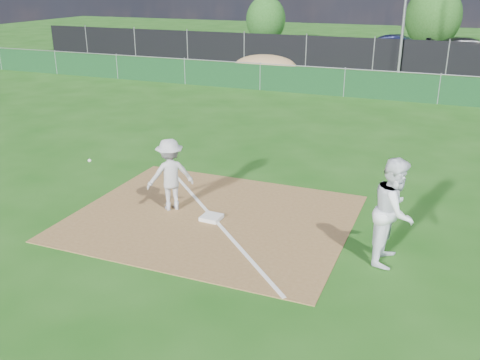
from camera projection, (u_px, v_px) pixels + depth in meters
name	position (u px, v px, depth m)	size (l,w,h in m)	color
ground	(315.00, 123.00, 19.71)	(90.00, 90.00, 0.00)	#184D10
infield_dirt	(212.00, 217.00, 11.91)	(6.00, 5.00, 0.02)	brown
foul_line	(212.00, 217.00, 11.91)	(0.08, 7.00, 0.01)	white
green_fence	(344.00, 83.00, 23.82)	(44.00, 0.05, 1.20)	#0E3517
dirt_mound	(265.00, 66.00, 28.62)	(3.38, 2.60, 1.17)	#A07B4D
black_fence	(374.00, 54.00, 30.65)	(46.00, 0.04, 1.80)	black
parking_lot	(384.00, 59.00, 35.29)	(46.00, 9.00, 0.01)	black
first_base	(211.00, 217.00, 11.78)	(0.42, 0.42, 0.09)	white
play_at_first	(170.00, 175.00, 12.06)	(2.61, 1.18, 1.66)	silver
runner	(394.00, 211.00, 9.77)	(0.99, 0.77, 2.04)	white
car_left	(323.00, 45.00, 36.36)	(1.62, 4.02, 1.37)	#A3A5AB
car_mid	(400.00, 47.00, 34.95)	(1.57, 4.49, 1.48)	black
car_right	(469.00, 50.00, 33.62)	(2.06, 5.07, 1.47)	black
tree_left	(266.00, 20.00, 42.30)	(3.12, 3.12, 3.70)	#382316
tree_mid	(433.00, 17.00, 38.27)	(3.92, 3.92, 4.65)	#382316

